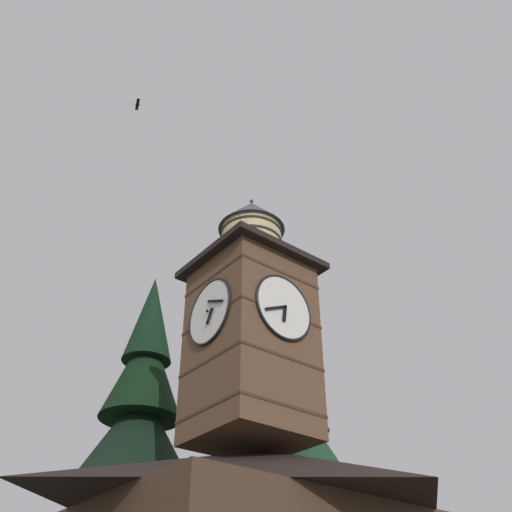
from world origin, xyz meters
TOP-DOWN VIEW (x-y plane):
  - clock_tower at (-1.10, -1.52)m, footprint 4.26×4.26m
  - pine_tree_behind at (-0.65, -8.50)m, footprint 7.29×7.29m
  - moon at (-11.57, -34.25)m, footprint 1.77×1.77m
  - flying_bird_high at (3.30, -4.60)m, footprint 0.38×0.70m

SIDE VIEW (x-z plane):
  - pine_tree_behind at x=-0.65m, z-range -1.51..15.42m
  - clock_tower at x=-1.10m, z-range 6.61..16.87m
  - moon at x=-11.57m, z-range 12.48..14.25m
  - flying_bird_high at x=3.30m, z-range 22.98..23.10m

